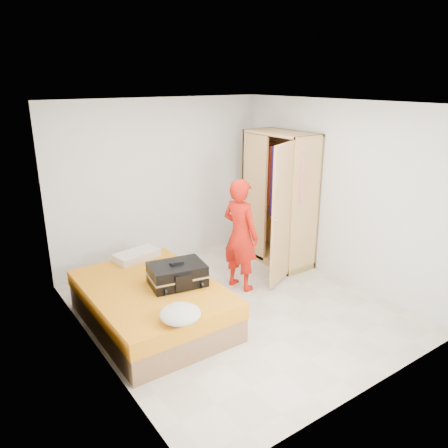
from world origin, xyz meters
TOP-DOWN VIEW (x-y plane):
  - room at (0.00, 0.00)m, footprint 4.00×4.02m
  - bed at (-1.05, 0.30)m, footprint 1.42×2.02m
  - wardrobe at (1.45, 0.84)m, footprint 1.13×1.42m
  - person at (0.41, 0.47)m, footprint 0.50×0.65m
  - suitcase at (-0.77, 0.16)m, footprint 0.74×0.60m
  - round_cushion at (-1.15, -0.60)m, footprint 0.42×0.42m
  - pillow at (-0.85, 1.15)m, footprint 0.65×0.41m

SIDE VIEW (x-z plane):
  - bed at x=-1.05m, z-range 0.00..0.50m
  - pillow at x=-0.85m, z-range 0.50..0.61m
  - round_cushion at x=-1.15m, z-range 0.50..0.66m
  - suitcase at x=-0.77m, z-range 0.48..0.77m
  - person at x=0.41m, z-range 0.00..1.59m
  - wardrobe at x=1.45m, z-range -0.05..2.05m
  - room at x=0.00m, z-range 0.00..2.60m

